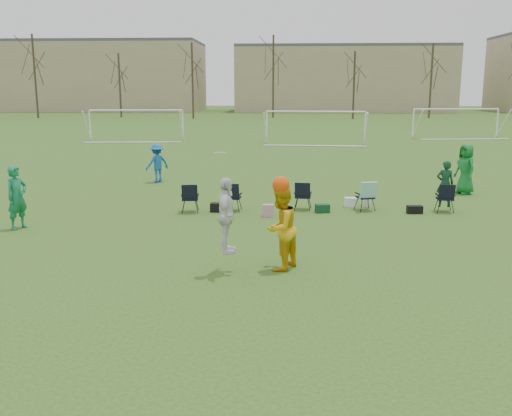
# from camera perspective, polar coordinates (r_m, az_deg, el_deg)

# --- Properties ---
(ground) EXTENTS (260.00, 260.00, 0.00)m
(ground) POSITION_cam_1_polar(r_m,az_deg,el_deg) (11.76, -5.85, -8.40)
(ground) COLOR #2F5219
(ground) RESTS_ON ground
(fielder_green_near) EXTENTS (0.70, 0.81, 1.88)m
(fielder_green_near) POSITION_cam_1_polar(r_m,az_deg,el_deg) (18.08, -22.79, 0.99)
(fielder_green_near) COLOR #15764A
(fielder_green_near) RESTS_ON ground
(fielder_blue) EXTENTS (1.24, 1.20, 1.70)m
(fielder_blue) POSITION_cam_1_polar(r_m,az_deg,el_deg) (25.53, -9.87, 4.46)
(fielder_blue) COLOR #165AAA
(fielder_blue) RESTS_ON ground
(fielder_green_far) EXTENTS (0.96, 1.13, 1.97)m
(fielder_green_far) POSITION_cam_1_polar(r_m,az_deg,el_deg) (23.76, 20.21, 3.68)
(fielder_green_far) COLOR #136B2A
(fielder_green_far) RESTS_ON ground
(center_contest) EXTENTS (2.00, 1.45, 2.74)m
(center_contest) POSITION_cam_1_polar(r_m,az_deg,el_deg) (12.78, 0.66, -1.49)
(center_contest) COLOR white
(center_contest) RESTS_ON ground
(sideline_setup) EXTENTS (9.19, 2.03, 1.72)m
(sideline_setup) POSITION_cam_1_polar(r_m,az_deg,el_deg) (19.36, 7.23, 1.22)
(sideline_setup) COLOR #103B20
(sideline_setup) RESTS_ON ground
(goal_left) EXTENTS (7.39, 0.76, 2.46)m
(goal_left) POSITION_cam_1_polar(r_m,az_deg,el_deg) (46.46, -11.89, 8.97)
(goal_left) COLOR white
(goal_left) RESTS_ON ground
(goal_mid) EXTENTS (7.40, 0.63, 2.46)m
(goal_mid) POSITION_cam_1_polar(r_m,az_deg,el_deg) (43.01, 5.98, 8.94)
(goal_mid) COLOR white
(goal_mid) RESTS_ON ground
(goal_right) EXTENTS (7.35, 1.14, 2.46)m
(goal_right) POSITION_cam_1_polar(r_m,az_deg,el_deg) (50.98, 19.38, 8.79)
(goal_right) COLOR white
(goal_right) RESTS_ON ground
(tree_line) EXTENTS (110.28, 3.28, 11.40)m
(tree_line) POSITION_cam_1_polar(r_m,az_deg,el_deg) (80.77, 1.88, 12.57)
(tree_line) COLOR #382B21
(tree_line) RESTS_ON ground
(building_row) EXTENTS (126.00, 16.00, 13.00)m
(building_row) POSITION_cam_1_polar(r_m,az_deg,el_deg) (107.03, 5.71, 12.82)
(building_row) COLOR tan
(building_row) RESTS_ON ground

